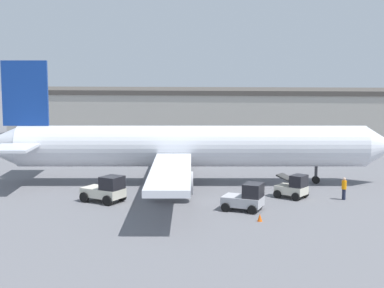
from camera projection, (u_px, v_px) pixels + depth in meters
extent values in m
plane|color=slate|center=(192.00, 184.00, 54.99)|extent=(400.00, 400.00, 0.00)
cube|color=#ADA89E|center=(238.00, 114.00, 93.33)|extent=(69.78, 15.72, 6.68)
cube|color=#47423D|center=(238.00, 91.00, 92.85)|extent=(69.78, 16.03, 0.70)
cylinder|color=silver|center=(192.00, 146.00, 54.53)|extent=(32.42, 7.00, 3.80)
cone|color=silver|center=(382.00, 146.00, 54.52)|extent=(3.40, 4.01, 3.72)
cube|color=silver|center=(177.00, 140.00, 64.42)|extent=(4.66, 16.20, 0.50)
cube|color=silver|center=(171.00, 172.00, 44.81)|extent=(4.66, 16.20, 0.50)
cylinder|color=#B7B7BC|center=(177.00, 156.00, 62.22)|extent=(3.59, 2.26, 1.92)
cylinder|color=#B7B7BC|center=(172.00, 183.00, 47.37)|extent=(3.59, 2.26, 1.92)
cube|color=navy|center=(25.00, 93.00, 53.90)|extent=(4.20, 0.78, 5.98)
cube|color=silver|center=(39.00, 137.00, 58.63)|extent=(3.86, 4.88, 0.24)
cube|color=silver|center=(13.00, 148.00, 50.35)|extent=(3.86, 4.88, 0.24)
cylinder|color=#38383D|center=(316.00, 175.00, 54.88)|extent=(0.28, 0.28, 1.64)
cylinder|color=black|center=(316.00, 180.00, 54.94)|extent=(0.73, 0.42, 0.70)
cylinder|color=#38383D|center=(174.00, 180.00, 52.44)|extent=(0.28, 0.28, 1.64)
cylinder|color=black|center=(174.00, 184.00, 52.48)|extent=(0.93, 0.44, 0.90)
cylinder|color=#38383D|center=(176.00, 170.00, 57.33)|extent=(0.28, 0.28, 1.64)
cylinder|color=black|center=(176.00, 174.00, 57.38)|extent=(0.93, 0.44, 0.90)
cylinder|color=#1E2338|center=(344.00, 194.00, 48.25)|extent=(0.30, 0.30, 0.89)
cylinder|color=orange|center=(344.00, 185.00, 48.15)|extent=(0.41, 0.41, 0.70)
sphere|color=tan|center=(344.00, 179.00, 48.09)|extent=(0.26, 0.26, 0.26)
cube|color=#B2B2B7|center=(243.00, 201.00, 44.68)|extent=(3.36, 2.63, 0.74)
cube|color=black|center=(253.00, 190.00, 44.26)|extent=(1.72, 1.99, 1.05)
cylinder|color=black|center=(252.00, 210.00, 43.48)|extent=(0.73, 0.46, 0.68)
cylinder|color=black|center=(259.00, 204.00, 45.22)|extent=(0.73, 0.46, 0.68)
cylinder|color=black|center=(226.00, 207.00, 44.24)|extent=(0.73, 0.46, 0.68)
cylinder|color=black|center=(233.00, 202.00, 45.98)|extent=(0.73, 0.46, 0.68)
cube|color=beige|center=(291.00, 190.00, 48.93)|extent=(2.88, 2.61, 0.68)
cube|color=black|center=(299.00, 181.00, 48.41)|extent=(1.65, 1.76, 0.97)
cube|color=#333333|center=(287.00, 178.00, 49.07)|extent=(1.87, 1.73, 0.61)
cylinder|color=black|center=(296.00, 197.00, 47.85)|extent=(0.72, 0.60, 0.68)
cylinder|color=black|center=(305.00, 193.00, 49.08)|extent=(0.72, 0.60, 0.68)
cylinder|color=black|center=(278.00, 194.00, 48.87)|extent=(0.72, 0.60, 0.68)
cylinder|color=black|center=(287.00, 191.00, 50.10)|extent=(0.72, 0.60, 0.68)
cube|color=beige|center=(103.00, 192.00, 47.49)|extent=(3.81, 3.06, 0.73)
cube|color=black|center=(112.00, 183.00, 46.91)|extent=(2.03, 2.12, 1.04)
cylinder|color=black|center=(107.00, 201.00, 46.16)|extent=(0.87, 0.59, 0.83)
cylinder|color=black|center=(122.00, 196.00, 47.75)|extent=(0.87, 0.59, 0.83)
cylinder|color=black|center=(84.00, 197.00, 47.32)|extent=(0.87, 0.59, 0.83)
cylinder|color=black|center=(99.00, 193.00, 48.91)|extent=(0.87, 0.59, 0.83)
cone|color=#EF590F|center=(260.00, 217.00, 41.51)|extent=(0.36, 0.36, 0.55)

